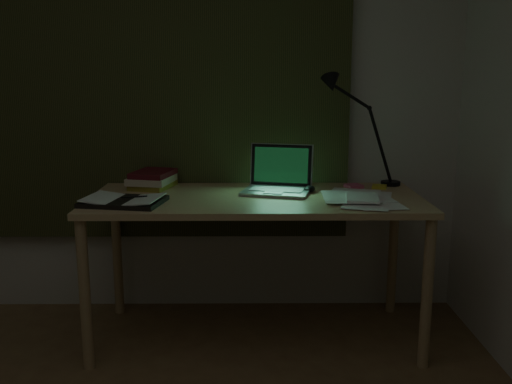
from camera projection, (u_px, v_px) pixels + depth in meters
wall_back at (156, 98)px, 3.25m from camera, size 3.50×0.00×2.50m
curtain at (153, 62)px, 3.17m from camera, size 2.20×0.06×2.00m
desk at (256, 268)px, 2.99m from camera, size 1.69×0.74×0.77m
laptop at (276, 170)px, 2.96m from camera, size 0.43×0.46×0.25m
open_textbook at (124, 201)px, 2.74m from camera, size 0.41×0.33×0.03m
book_stack at (152, 179)px, 3.12m from camera, size 0.24×0.27×0.10m
loose_papers at (351, 199)px, 2.81m from camera, size 0.39×0.41×0.02m
mouse at (309, 189)px, 3.01m from camera, size 0.08×0.10×0.03m
sticky_yellow at (379, 187)px, 3.12m from camera, size 0.09×0.09×0.02m
sticky_pink at (354, 186)px, 3.13m from camera, size 0.10×0.10×0.02m
desk_lamp at (393, 133)px, 3.15m from camera, size 0.45×0.39×0.59m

